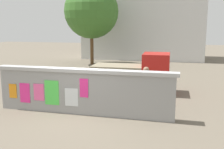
{
  "coord_description": "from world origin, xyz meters",
  "views": [
    {
      "loc": [
        3.27,
        -8.62,
        3.1
      ],
      "look_at": [
        0.43,
        2.45,
        1.01
      ],
      "focal_mm": 42.99,
      "sensor_mm": 36.0,
      "label": 1
    }
  ],
  "objects_px": {
    "motorcycle": "(60,82)",
    "bicycle_near": "(77,95)",
    "auto_rickshaw_truck": "(135,73)",
    "person_walking": "(146,84)",
    "tree_roadside": "(91,11)"
  },
  "relations": [
    {
      "from": "motorcycle",
      "to": "bicycle_near",
      "type": "bearing_deg",
      "value": -47.59
    },
    {
      "from": "bicycle_near",
      "to": "person_walking",
      "type": "xyz_separation_m",
      "value": [
        2.72,
        -0.01,
        0.62
      ]
    },
    {
      "from": "motorcycle",
      "to": "auto_rickshaw_truck",
      "type": "bearing_deg",
      "value": 14.48
    },
    {
      "from": "motorcycle",
      "to": "bicycle_near",
      "type": "relative_size",
      "value": 1.11
    },
    {
      "from": "bicycle_near",
      "to": "person_walking",
      "type": "distance_m",
      "value": 2.79
    },
    {
      "from": "auto_rickshaw_truck",
      "to": "bicycle_near",
      "type": "height_order",
      "value": "auto_rickshaw_truck"
    },
    {
      "from": "motorcycle",
      "to": "tree_roadside",
      "type": "distance_m",
      "value": 9.97
    },
    {
      "from": "person_walking",
      "to": "tree_roadside",
      "type": "xyz_separation_m",
      "value": [
        -5.76,
        10.87,
        3.22
      ]
    },
    {
      "from": "auto_rickshaw_truck",
      "to": "bicycle_near",
      "type": "bearing_deg",
      "value": -125.29
    },
    {
      "from": "person_walking",
      "to": "tree_roadside",
      "type": "relative_size",
      "value": 0.25
    },
    {
      "from": "bicycle_near",
      "to": "auto_rickshaw_truck",
      "type": "bearing_deg",
      "value": 54.71
    },
    {
      "from": "bicycle_near",
      "to": "person_walking",
      "type": "height_order",
      "value": "person_walking"
    },
    {
      "from": "auto_rickshaw_truck",
      "to": "motorcycle",
      "type": "relative_size",
      "value": 1.92
    },
    {
      "from": "bicycle_near",
      "to": "motorcycle",
      "type": "bearing_deg",
      "value": 132.41
    },
    {
      "from": "motorcycle",
      "to": "bicycle_near",
      "type": "height_order",
      "value": "bicycle_near"
    }
  ]
}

